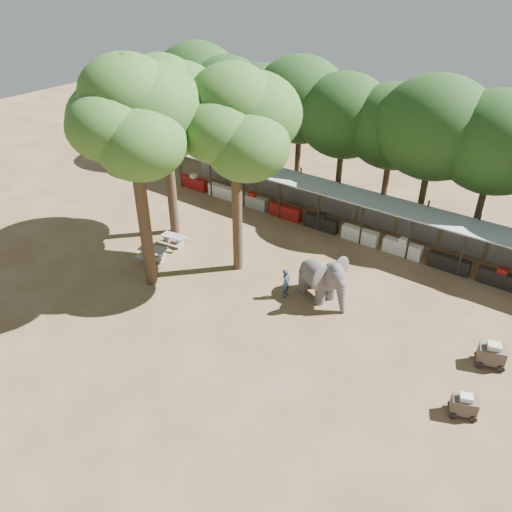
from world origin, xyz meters
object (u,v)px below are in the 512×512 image
Objects in this scene: picnic_table_far at (173,239)px; cart_back at (492,355)px; handler at (286,283)px; yard_tree_left at (164,105)px; yard_tree_center at (132,117)px; elephant at (323,278)px; yard_tree_back at (235,121)px; picnic_table_near at (153,252)px; cart_front at (464,405)px.

picnic_table_far is 1.16× the size of cart_back.
handler reaches higher than cart_back.
yard_tree_center is at bearing -59.04° from yard_tree_left.
picnic_table_far is at bearing 162.95° from cart_back.
elephant is at bearing -4.73° from yard_tree_left.
cart_back is (14.11, 0.05, -7.95)m from yard_tree_back.
cart_front reaches higher than picnic_table_near.
yard_tree_back reaches higher than picnic_table_far.
yard_tree_back is 6.90× the size of picnic_table_far.
elephant is 2.10× the size of handler.
picnic_table_near is (1.58, -3.53, -7.66)m from yard_tree_left.
yard_tree_left is at bearing 96.69° from picnic_table_near.
yard_tree_back is 8.00× the size of cart_back.
handler is at bearing -11.04° from yard_tree_left.
handler is (6.90, 3.07, -8.38)m from yard_tree_center.
yard_tree_center reaches higher than yard_tree_back.
picnic_table_near is at bearing -148.09° from elephant.
yard_tree_left is 21.87m from cart_front.
yard_tree_center is 19.08m from cart_front.
yard_tree_back is (3.00, 4.00, -0.67)m from yard_tree_center.
yard_tree_center is 7.31× the size of picnic_table_far.
yard_tree_left is 0.97× the size of yard_tree_back.
handler is at bearing 23.97° from yard_tree_center.
yard_tree_left is 6.68× the size of handler.
picnic_table_near is at bearing -150.22° from yard_tree_back.
yard_tree_back reaches higher than handler.
elephant reaches higher than cart_front.
elephant is (11.54, -0.95, -6.91)m from yard_tree_left.
picnic_table_near is at bearing -65.90° from yard_tree_left.
elephant is at bearing -4.47° from picnic_table_far.
yard_tree_left is 13.49m from elephant.
yard_tree_back is 6.88× the size of handler.
cart_back is at bearing 17.47° from elephant.
picnic_table_near is 1.95m from picnic_table_far.
handler is 1.31× the size of cart_front.
yard_tree_left reaches higher than picnic_table_near.
handler is 8.48m from picnic_table_near.
cart_back is (18.54, 2.58, 0.05)m from picnic_table_near.
picnic_table_near is at bearing 134.02° from yard_tree_center.
cart_back is (10.21, 0.98, -0.23)m from handler.
elephant reaches higher than picnic_table_far.
picnic_table_near is at bearing -91.63° from picnic_table_far.
handler is at bearing -131.83° from elephant.
yard_tree_back is (6.00, -1.00, 0.34)m from yard_tree_left.
yard_tree_left is at bearing 144.79° from cart_front.
elephant is 1.97m from handler.
cart_front is at bearing -12.70° from yard_tree_left.
yard_tree_left is 3.17× the size of elephant.
yard_tree_back is at bearing 143.42° from cart_front.
cart_back is (17.11, 4.05, -8.62)m from yard_tree_center.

